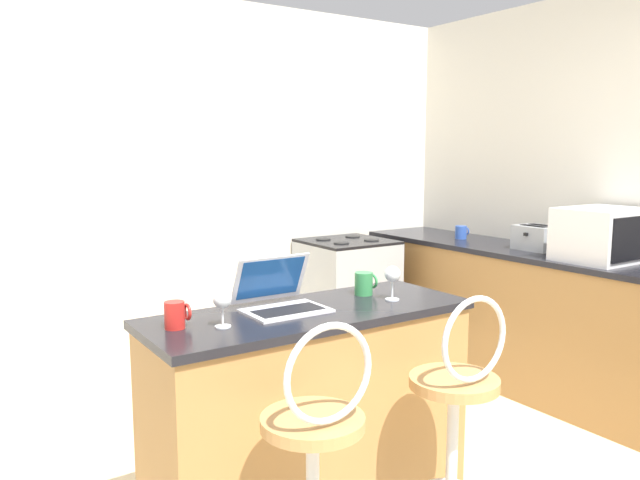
% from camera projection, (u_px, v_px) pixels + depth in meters
% --- Properties ---
extents(wall_back, '(12.00, 0.06, 2.60)m').
position_uv_depth(wall_back, '(207.00, 193.00, 4.29)').
color(wall_back, silver).
rests_on(wall_back, ground_plane).
extents(breakfast_bar, '(1.38, 0.52, 0.94)m').
position_uv_depth(breakfast_bar, '(310.00, 417.00, 2.63)').
color(breakfast_bar, '#9E703D').
rests_on(breakfast_bar, ground_plane).
extents(counter_right, '(0.61, 3.26, 0.94)m').
position_uv_depth(counter_right, '(562.00, 327.00, 3.98)').
color(counter_right, '#9E703D').
rests_on(counter_right, ground_plane).
extents(bar_stool_far, '(0.40, 0.40, 1.07)m').
position_uv_depth(bar_stool_far, '(456.00, 436.00, 2.36)').
color(bar_stool_far, silver).
rests_on(bar_stool_far, ground_plane).
extents(laptop, '(0.33, 0.29, 0.22)m').
position_uv_depth(laptop, '(279.00, 296.00, 2.57)').
color(laptop, silver).
rests_on(laptop, breakfast_bar).
extents(microwave, '(0.50, 0.40, 0.32)m').
position_uv_depth(microwave, '(603.00, 235.00, 3.70)').
color(microwave, silver).
rests_on(microwave, counter_right).
extents(toaster, '(0.24, 0.26, 0.16)m').
position_uv_depth(toaster, '(537.00, 238.00, 4.12)').
color(toaster, '#9EA3A8').
rests_on(toaster, counter_right).
extents(stove_range, '(0.60, 0.59, 0.94)m').
position_uv_depth(stove_range, '(347.00, 302.00, 4.64)').
color(stove_range, '#9EA3A8').
rests_on(stove_range, ground_plane).
extents(wine_glass_tall, '(0.07, 0.07, 0.15)m').
position_uv_depth(wine_glass_tall, '(393.00, 275.00, 2.72)').
color(wine_glass_tall, silver).
rests_on(wine_glass_tall, breakfast_bar).
extents(mug_red, '(0.09, 0.07, 0.10)m').
position_uv_depth(mug_red, '(176.00, 315.00, 2.29)').
color(mug_red, red).
rests_on(mug_red, breakfast_bar).
extents(mug_green, '(0.10, 0.08, 0.10)m').
position_uv_depth(mug_green, '(364.00, 283.00, 2.83)').
color(mug_green, '#338447').
rests_on(mug_green, breakfast_bar).
extents(mug_blue, '(0.10, 0.09, 0.10)m').
position_uv_depth(mug_blue, '(461.00, 232.00, 4.65)').
color(mug_blue, '#2D51AD').
rests_on(mug_blue, counter_right).
extents(wine_glass_short, '(0.07, 0.07, 0.14)m').
position_uv_depth(wine_glass_short, '(222.00, 301.00, 2.30)').
color(wine_glass_short, silver).
rests_on(wine_glass_short, breakfast_bar).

